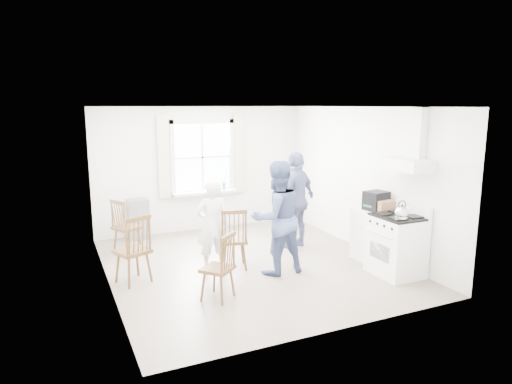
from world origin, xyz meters
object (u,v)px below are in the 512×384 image
object	(u,v)px
gas_stove	(397,245)
low_cabinet	(371,235)
stereo_stack	(376,201)
person_mid	(277,218)
person_right	(297,200)
windsor_chair_c	(224,260)
person_left	(212,225)
windsor_chair_b	(234,233)
windsor_chair_a	(136,242)

from	to	relation	value
gas_stove	low_cabinet	size ratio (longest dim) A/B	1.24
stereo_stack	person_mid	distance (m)	1.77
person_right	stereo_stack	bearing A→B (deg)	94.94
gas_stove	stereo_stack	bearing A→B (deg)	82.74
windsor_chair_c	person_right	distance (m)	2.69
low_cabinet	stereo_stack	xyz separation A→B (m)	(0.01, -0.07, 0.61)
person_left	person_right	bearing A→B (deg)	-161.10
windsor_chair_c	person_mid	size ratio (longest dim) A/B	0.53
stereo_stack	windsor_chair_b	world-z (taller)	stereo_stack
person_left	person_mid	xyz separation A→B (m)	(0.87, -0.56, 0.16)
windsor_chair_c	person_mid	world-z (taller)	person_mid
stereo_stack	windsor_chair_c	distance (m)	2.94
gas_stove	windsor_chair_b	bearing A→B (deg)	151.15
gas_stove	windsor_chair_a	bearing A→B (deg)	161.27
low_cabinet	person_right	distance (m)	1.50
stereo_stack	person_right	distance (m)	1.51
gas_stove	windsor_chair_c	bearing A→B (deg)	175.67
low_cabinet	person_mid	world-z (taller)	person_mid
person_left	windsor_chair_a	bearing A→B (deg)	9.49
low_cabinet	windsor_chair_c	bearing A→B (deg)	-170.31
stereo_stack	person_mid	bearing A→B (deg)	173.06
low_cabinet	windsor_chair_c	world-z (taller)	windsor_chair_c
person_mid	windsor_chair_c	bearing A→B (deg)	26.58
stereo_stack	windsor_chair_b	bearing A→B (deg)	165.47
stereo_stack	person_left	xyz separation A→B (m)	(-2.63, 0.77, -0.32)
windsor_chair_a	person_left	bearing A→B (deg)	5.76
low_cabinet	windsor_chair_a	size ratio (longest dim) A/B	0.85
windsor_chair_c	person_mid	xyz separation A→B (m)	(1.12, 0.63, 0.32)
low_cabinet	person_left	xyz separation A→B (m)	(-2.61, 0.70, 0.29)
windsor_chair_a	person_right	size ratio (longest dim) A/B	0.59
low_cabinet	person_right	size ratio (longest dim) A/B	0.50
person_left	person_mid	size ratio (longest dim) A/B	0.82
windsor_chair_a	person_mid	bearing A→B (deg)	-11.64
windsor_chair_b	windsor_chair_c	world-z (taller)	windsor_chair_b
gas_stove	person_right	size ratio (longest dim) A/B	0.62
low_cabinet	person_mid	size ratio (longest dim) A/B	0.50
stereo_stack	person_right	size ratio (longest dim) A/B	0.22
gas_stove	person_left	size ratio (longest dim) A/B	0.76
windsor_chair_b	windsor_chair_a	bearing A→B (deg)	178.37
windsor_chair_b	stereo_stack	bearing A→B (deg)	-14.53
stereo_stack	windsor_chair_b	distance (m)	2.44
person_left	person_mid	distance (m)	1.05
person_mid	person_right	xyz separation A→B (m)	(0.95, 1.05, 0.00)
person_right	windsor_chair_a	bearing A→B (deg)	-16.13
windsor_chair_a	person_mid	size ratio (longest dim) A/B	0.59
low_cabinet	stereo_stack	world-z (taller)	stereo_stack
windsor_chair_b	person_right	size ratio (longest dim) A/B	0.57
stereo_stack	windsor_chair_b	xyz separation A→B (m)	(-2.32, 0.60, -0.44)
windsor_chair_c	person_right	size ratio (longest dim) A/B	0.53
person_left	person_right	world-z (taller)	person_right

